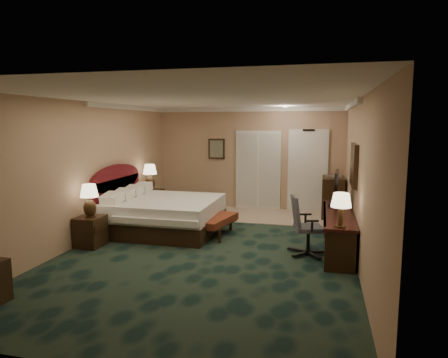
% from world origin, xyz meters
% --- Properties ---
extents(floor, '(5.00, 7.50, 0.00)m').
position_xyz_m(floor, '(0.00, 0.00, 0.00)').
color(floor, black).
rests_on(floor, ground).
extents(ceiling, '(5.00, 7.50, 0.00)m').
position_xyz_m(ceiling, '(0.00, 0.00, 2.70)').
color(ceiling, white).
rests_on(ceiling, wall_back).
extents(wall_back, '(5.00, 0.00, 2.70)m').
position_xyz_m(wall_back, '(0.00, 3.75, 1.35)').
color(wall_back, tan).
rests_on(wall_back, ground).
extents(wall_front, '(5.00, 0.00, 2.70)m').
position_xyz_m(wall_front, '(0.00, -3.75, 1.35)').
color(wall_front, tan).
rests_on(wall_front, ground).
extents(wall_left, '(0.00, 7.50, 2.70)m').
position_xyz_m(wall_left, '(-2.50, 0.00, 1.35)').
color(wall_left, tan).
rests_on(wall_left, ground).
extents(wall_right, '(0.00, 7.50, 2.70)m').
position_xyz_m(wall_right, '(2.50, 0.00, 1.35)').
color(wall_right, tan).
rests_on(wall_right, ground).
extents(crown_molding, '(5.00, 7.50, 0.10)m').
position_xyz_m(crown_molding, '(0.00, 0.00, 2.65)').
color(crown_molding, silver).
rests_on(crown_molding, wall_back).
extents(tile_patch, '(3.20, 1.70, 0.01)m').
position_xyz_m(tile_patch, '(0.90, 2.90, 0.01)').
color(tile_patch, tan).
rests_on(tile_patch, ground).
extents(headboard, '(0.12, 2.00, 1.40)m').
position_xyz_m(headboard, '(-2.44, 1.00, 0.70)').
color(headboard, '#490D11').
rests_on(headboard, ground).
extents(entry_door, '(1.02, 0.06, 2.18)m').
position_xyz_m(entry_door, '(1.55, 3.72, 1.05)').
color(entry_door, silver).
rests_on(entry_door, ground).
extents(closet_doors, '(1.20, 0.06, 2.10)m').
position_xyz_m(closet_doors, '(0.25, 3.71, 1.05)').
color(closet_doors, beige).
rests_on(closet_doors, ground).
extents(wall_art, '(0.45, 0.06, 0.55)m').
position_xyz_m(wall_art, '(-0.90, 3.71, 1.60)').
color(wall_art, '#4F5D56').
rests_on(wall_art, wall_back).
extents(wall_mirror, '(0.05, 0.95, 0.75)m').
position_xyz_m(wall_mirror, '(2.46, 0.60, 1.55)').
color(wall_mirror, white).
rests_on(wall_mirror, wall_right).
extents(bed, '(2.19, 2.03, 0.69)m').
position_xyz_m(bed, '(-1.30, 0.97, 0.35)').
color(bed, white).
rests_on(bed, ground).
extents(nightstand_near, '(0.45, 0.52, 0.56)m').
position_xyz_m(nightstand_near, '(-2.26, -0.37, 0.28)').
color(nightstand_near, black).
rests_on(nightstand_near, ground).
extents(nightstand_far, '(0.51, 0.59, 0.64)m').
position_xyz_m(nightstand_far, '(-2.22, 2.28, 0.32)').
color(nightstand_far, black).
rests_on(nightstand_far, ground).
extents(lamp_near, '(0.40, 0.40, 0.62)m').
position_xyz_m(lamp_near, '(-2.22, -0.41, 0.87)').
color(lamp_near, black).
rests_on(lamp_near, nightstand_near).
extents(lamp_far, '(0.38, 0.38, 0.65)m').
position_xyz_m(lamp_far, '(-2.22, 2.26, 0.96)').
color(lamp_far, black).
rests_on(lamp_far, nightstand_far).
extents(bed_bench, '(0.62, 1.21, 0.39)m').
position_xyz_m(bed_bench, '(-0.11, 0.89, 0.20)').
color(bed_bench, '#652E13').
rests_on(bed_bench, ground).
extents(desk, '(0.52, 2.40, 0.69)m').
position_xyz_m(desk, '(2.22, 0.49, 0.35)').
color(desk, black).
rests_on(desk, ground).
extents(tv, '(0.12, 0.87, 0.67)m').
position_xyz_m(tv, '(2.20, 1.19, 1.03)').
color(tv, black).
rests_on(tv, desk).
extents(desk_lamp, '(0.36, 0.36, 0.55)m').
position_xyz_m(desk_lamp, '(2.21, -0.57, 0.97)').
color(desk_lamp, black).
rests_on(desk_lamp, desk).
extents(desk_chair, '(0.74, 0.71, 1.04)m').
position_xyz_m(desk_chair, '(1.72, 0.11, 0.52)').
color(desk_chair, '#44424D').
rests_on(desk_chair, ground).
extents(minibar, '(0.52, 0.94, 0.99)m').
position_xyz_m(minibar, '(2.19, 3.20, 0.49)').
color(minibar, black).
rests_on(minibar, ground).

